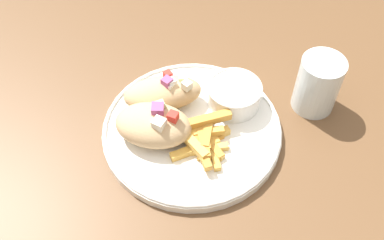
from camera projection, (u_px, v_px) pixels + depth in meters
name	position (u px, v px, depth m)	size (l,w,h in m)	color
table	(195.00, 146.00, 0.77)	(1.36, 1.36, 0.74)	brown
plate	(192.00, 130.00, 0.70)	(0.28, 0.28, 0.02)	white
pita_sandwich_near	(154.00, 125.00, 0.67)	(0.14, 0.12, 0.06)	tan
pita_sandwich_far	(163.00, 93.00, 0.71)	(0.13, 0.13, 0.06)	tan
fries_pile	(203.00, 139.00, 0.67)	(0.10, 0.11, 0.03)	#E5B251
sauce_ramekin	(234.00, 94.00, 0.71)	(0.09, 0.09, 0.04)	white
water_glass	(317.00, 86.00, 0.71)	(0.07, 0.07, 0.10)	silver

